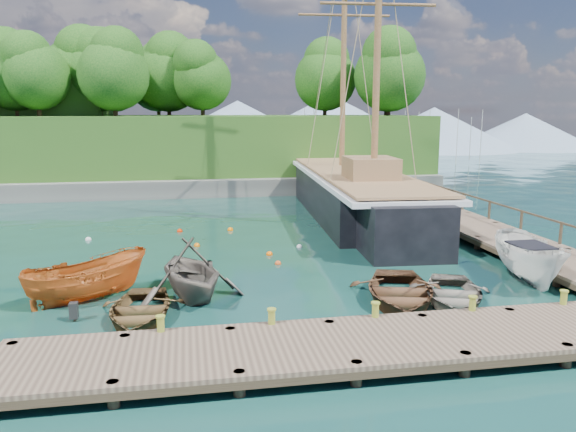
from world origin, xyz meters
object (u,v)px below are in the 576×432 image
Objects in this scene: rowboat_2 at (399,302)px; schooner at (355,198)px; rowboat_1 at (192,297)px; cabin_boat_white at (528,281)px; rowboat_3 at (452,302)px; motorboat_orange at (89,300)px; rowboat_0 at (140,319)px.

rowboat_2 is 0.16× the size of schooner.
rowboat_1 is 16.99m from schooner.
schooner reaches higher than cabin_boat_white.
schooner is (-2.60, 14.02, 1.18)m from cabin_boat_white.
motorboat_orange is (-12.24, 2.45, 0.00)m from rowboat_3.
rowboat_0 is 0.14× the size of schooner.
rowboat_2 reaches higher than rowboat_3.
schooner is at bearing 106.03° from rowboat_3.
rowboat_1 is (1.62, 1.83, 0.00)m from rowboat_0.
cabin_boat_white is at bearing 29.54° from rowboat_2.
rowboat_0 is at bearing -160.56° from rowboat_3.
rowboat_1 is at bearing -125.10° from motorboat_orange.
rowboat_3 is 15.82m from schooner.
motorboat_orange is at bearing -169.08° from cabin_boat_white.
rowboat_0 is 0.98× the size of rowboat_3.
rowboat_3 is (8.74, -2.10, 0.00)m from rowboat_1.
cabin_boat_white is at bearing -17.87° from rowboat_1.
rowboat_2 is 1.16× the size of rowboat_3.
cabin_boat_white reaches higher than rowboat_2.
rowboat_2 is 5.89m from cabin_boat_white.
motorboat_orange reaches higher than rowboat_0.
rowboat_0 is 0.94× the size of rowboat_1.
cabin_boat_white is at bearing 10.13° from rowboat_0.
rowboat_3 is at bearing -130.69° from motorboat_orange.
cabin_boat_white is at bearing -122.04° from motorboat_orange.
rowboat_2 is at bearing -152.98° from cabin_boat_white.
rowboat_2 is at bearing -97.72° from schooner.
rowboat_3 is (1.79, -0.33, 0.00)m from rowboat_2.
rowboat_3 is (10.37, -0.27, 0.00)m from rowboat_0.
rowboat_3 is 0.81× the size of cabin_boat_white.
rowboat_1 reaches higher than cabin_boat_white.
rowboat_0 is 10.37m from rowboat_3.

